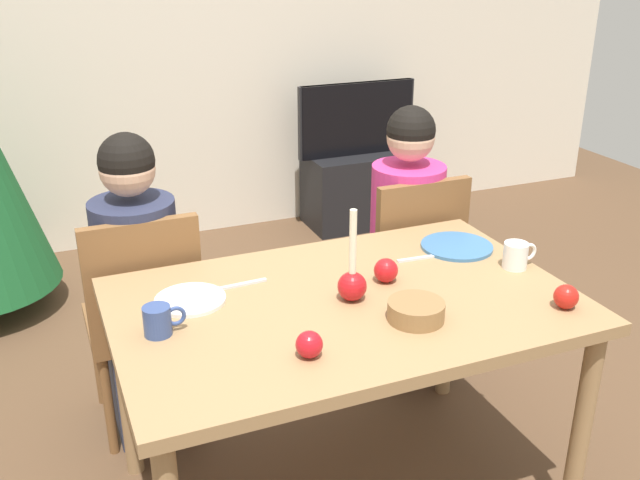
{
  "coord_description": "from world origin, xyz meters",
  "views": [
    {
      "loc": [
        -0.81,
        -1.77,
        1.77
      ],
      "look_at": [
        0.0,
        0.2,
        0.87
      ],
      "focal_mm": 40.23,
      "sensor_mm": 36.0,
      "label": 1
    }
  ],
  "objects_px": {
    "bowl_walnuts": "(416,311)",
    "apple_by_left_plate": "(309,344)",
    "chair_right": "(408,264)",
    "tv": "(357,119)",
    "plate_right": "(457,246)",
    "plate_left": "(190,300)",
    "chair_left": "(144,312)",
    "person_right_child": "(405,248)",
    "apple_near_candle": "(386,270)",
    "tv_stand": "(355,189)",
    "mug_right": "(516,255)",
    "dining_table": "(345,323)",
    "candle_centerpiece": "(352,281)",
    "mug_left": "(159,320)",
    "apple_by_right_mug": "(566,297)",
    "person_left_child": "(141,294)"
  },
  "relations": [
    {
      "from": "person_right_child",
      "to": "apple_by_left_plate",
      "type": "height_order",
      "value": "person_right_child"
    },
    {
      "from": "bowl_walnuts",
      "to": "apple_near_candle",
      "type": "xyz_separation_m",
      "value": [
        0.04,
        0.26,
        0.01
      ]
    },
    {
      "from": "candle_centerpiece",
      "to": "bowl_walnuts",
      "type": "xyz_separation_m",
      "value": [
        0.12,
        -0.18,
        -0.03
      ]
    },
    {
      "from": "person_left_child",
      "to": "apple_by_right_mug",
      "type": "distance_m",
      "value": 1.47
    },
    {
      "from": "tv_stand",
      "to": "apple_near_candle",
      "type": "bearing_deg",
      "value": -113.04
    },
    {
      "from": "candle_centerpiece",
      "to": "plate_right",
      "type": "distance_m",
      "value": 0.56
    },
    {
      "from": "candle_centerpiece",
      "to": "plate_left",
      "type": "distance_m",
      "value": 0.5
    },
    {
      "from": "tv_stand",
      "to": "mug_right",
      "type": "height_order",
      "value": "mug_right"
    },
    {
      "from": "person_right_child",
      "to": "plate_left",
      "type": "distance_m",
      "value": 1.13
    },
    {
      "from": "bowl_walnuts",
      "to": "apple_by_left_plate",
      "type": "bearing_deg",
      "value": -169.34
    },
    {
      "from": "dining_table",
      "to": "person_left_child",
      "type": "relative_size",
      "value": 1.19
    },
    {
      "from": "plate_left",
      "to": "chair_left",
      "type": "bearing_deg",
      "value": 101.34
    },
    {
      "from": "person_left_child",
      "to": "apple_by_right_mug",
      "type": "height_order",
      "value": "person_left_child"
    },
    {
      "from": "person_right_child",
      "to": "dining_table",
      "type": "bearing_deg",
      "value": -131.64
    },
    {
      "from": "chair_left",
      "to": "tv",
      "type": "distance_m",
      "value": 2.37
    },
    {
      "from": "apple_near_candle",
      "to": "apple_by_right_mug",
      "type": "distance_m",
      "value": 0.55
    },
    {
      "from": "bowl_walnuts",
      "to": "apple_by_left_plate",
      "type": "xyz_separation_m",
      "value": [
        -0.36,
        -0.07,
        0.01
      ]
    },
    {
      "from": "person_left_child",
      "to": "apple_by_left_plate",
      "type": "distance_m",
      "value": 0.97
    },
    {
      "from": "mug_left",
      "to": "apple_near_candle",
      "type": "relative_size",
      "value": 1.53
    },
    {
      "from": "person_left_child",
      "to": "apple_by_left_plate",
      "type": "relative_size",
      "value": 16.02
    },
    {
      "from": "person_left_child",
      "to": "mug_right",
      "type": "height_order",
      "value": "person_left_child"
    },
    {
      "from": "mug_right",
      "to": "plate_left",
      "type": "bearing_deg",
      "value": 170.66
    },
    {
      "from": "plate_right",
      "to": "apple_by_right_mug",
      "type": "xyz_separation_m",
      "value": [
        0.05,
        -0.51,
        0.03
      ]
    },
    {
      "from": "person_left_child",
      "to": "bowl_walnuts",
      "type": "bearing_deg",
      "value": -51.34
    },
    {
      "from": "tv_stand",
      "to": "tv",
      "type": "xyz_separation_m",
      "value": [
        0.0,
        0.0,
        0.47
      ]
    },
    {
      "from": "dining_table",
      "to": "apple_near_candle",
      "type": "height_order",
      "value": "apple_near_candle"
    },
    {
      "from": "mug_right",
      "to": "apple_by_left_plate",
      "type": "xyz_separation_m",
      "value": [
        -0.84,
        -0.25,
        -0.01
      ]
    },
    {
      "from": "chair_left",
      "to": "apple_near_candle",
      "type": "distance_m",
      "value": 0.93
    },
    {
      "from": "person_left_child",
      "to": "candle_centerpiece",
      "type": "relative_size",
      "value": 4.0
    },
    {
      "from": "tv_stand",
      "to": "apple_by_right_mug",
      "type": "distance_m",
      "value": 2.71
    },
    {
      "from": "dining_table",
      "to": "mug_right",
      "type": "bearing_deg",
      "value": -0.51
    },
    {
      "from": "plate_right",
      "to": "bowl_walnuts",
      "type": "xyz_separation_m",
      "value": [
        -0.39,
        -0.4,
        0.02
      ]
    },
    {
      "from": "dining_table",
      "to": "person_left_child",
      "type": "height_order",
      "value": "person_left_child"
    },
    {
      "from": "candle_centerpiece",
      "to": "apple_by_right_mug",
      "type": "bearing_deg",
      "value": -27.24
    },
    {
      "from": "plate_left",
      "to": "tv",
      "type": "bearing_deg",
      "value": 53.76
    },
    {
      "from": "tv",
      "to": "mug_right",
      "type": "distance_m",
      "value": 2.36
    },
    {
      "from": "candle_centerpiece",
      "to": "apple_by_right_mug",
      "type": "xyz_separation_m",
      "value": [
        0.57,
        -0.29,
        -0.03
      ]
    },
    {
      "from": "chair_right",
      "to": "tv",
      "type": "bearing_deg",
      "value": 71.88
    },
    {
      "from": "tv",
      "to": "plate_right",
      "type": "bearing_deg",
      "value": -105.78
    },
    {
      "from": "person_left_child",
      "to": "chair_right",
      "type": "bearing_deg",
      "value": -1.69
    },
    {
      "from": "plate_left",
      "to": "bowl_walnuts",
      "type": "relative_size",
      "value": 1.31
    },
    {
      "from": "tv",
      "to": "apple_by_right_mug",
      "type": "xyz_separation_m",
      "value": [
        -0.54,
        -2.6,
        0.08
      ]
    },
    {
      "from": "chair_left",
      "to": "bowl_walnuts",
      "type": "distance_m",
      "value": 1.07
    },
    {
      "from": "tv_stand",
      "to": "apple_near_candle",
      "type": "xyz_separation_m",
      "value": [
        -0.95,
        -2.23,
        0.55
      ]
    },
    {
      "from": "plate_right",
      "to": "person_left_child",
      "type": "bearing_deg",
      "value": 157.93
    },
    {
      "from": "dining_table",
      "to": "apple_by_right_mug",
      "type": "relative_size",
      "value": 18.93
    },
    {
      "from": "person_right_child",
      "to": "apple_near_candle",
      "type": "xyz_separation_m",
      "value": [
        -0.4,
        -0.57,
        0.22
      ]
    },
    {
      "from": "plate_right",
      "to": "apple_by_right_mug",
      "type": "bearing_deg",
      "value": -84.07
    },
    {
      "from": "person_right_child",
      "to": "plate_left",
      "type": "relative_size",
      "value": 5.41
    },
    {
      "from": "candle_centerpiece",
      "to": "apple_by_right_mug",
      "type": "distance_m",
      "value": 0.64
    }
  ]
}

